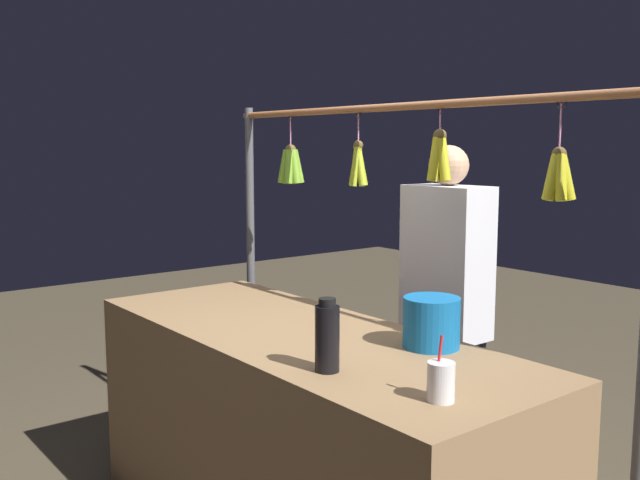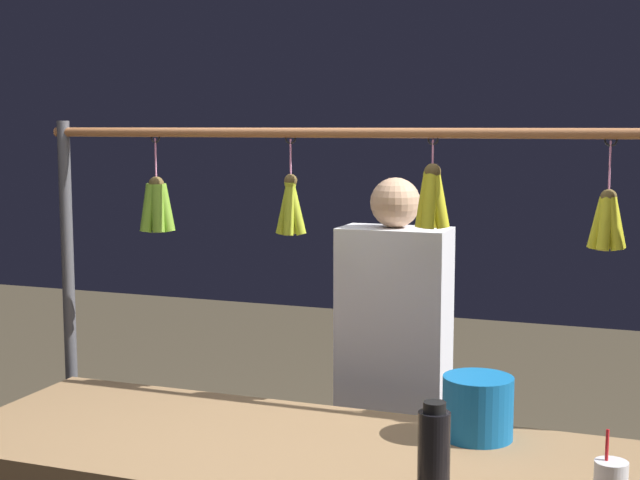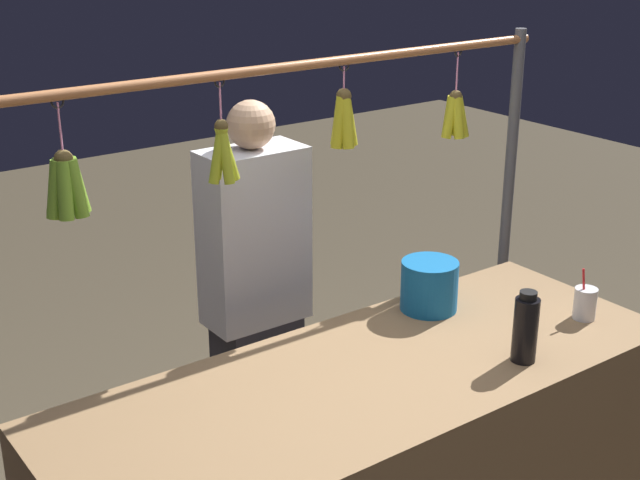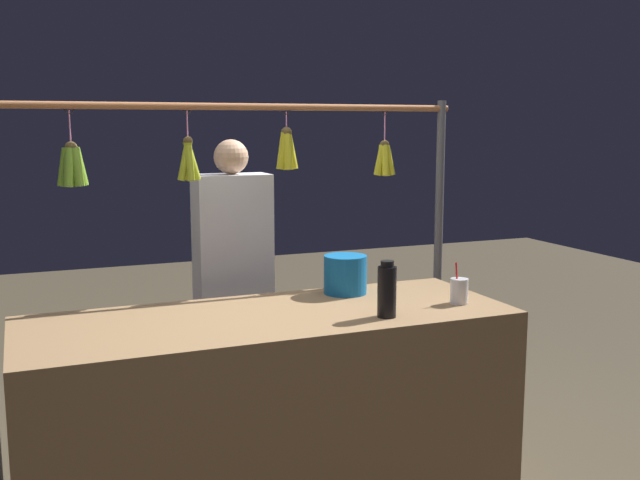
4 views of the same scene
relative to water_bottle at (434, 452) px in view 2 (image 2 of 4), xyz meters
The scene contains 4 objects.
display_rack 0.87m from the water_bottle, 57.08° to the right, with size 2.25×0.12×1.79m.
water_bottle is the anchor object (origin of this frame).
blue_bucket 0.46m from the water_bottle, 92.39° to the right, with size 0.20×0.20×0.18m, color #1464A8.
vendor_person 1.07m from the water_bottle, 68.91° to the right, with size 0.38×0.21×1.59m.
Camera 2 is at (-0.91, 2.30, 1.77)m, focal length 51.79 mm.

